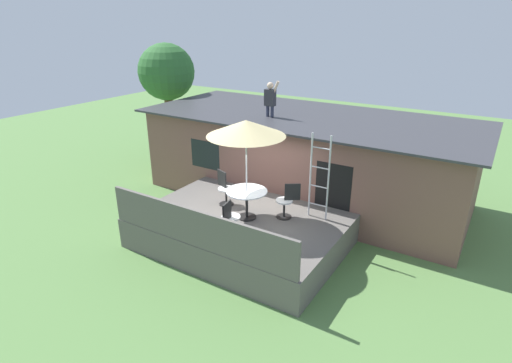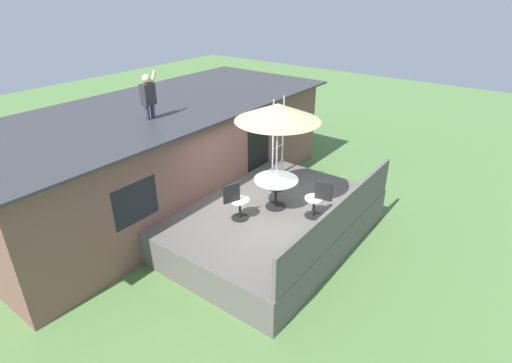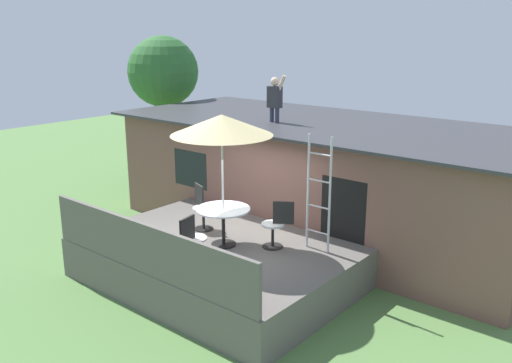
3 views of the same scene
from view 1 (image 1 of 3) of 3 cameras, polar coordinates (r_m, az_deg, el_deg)
name	(u,v)px [view 1 (image 1 of 3)]	position (r m, az deg, el deg)	size (l,w,h in m)	color
ground_plane	(244,241)	(11.05, -1.63, -8.33)	(40.00, 40.00, 0.00)	#567F42
house	(305,157)	(13.37, 6.88, 3.46)	(10.50, 4.50, 2.72)	brown
deck	(244,228)	(10.85, -1.65, -6.50)	(5.15, 3.87, 0.80)	#605B56
deck_railing	(197,229)	(9.13, -8.30, -6.53)	(5.05, 0.08, 0.90)	#605B56
patio_table	(247,197)	(10.26, -1.31, -2.12)	(1.04, 1.04, 0.74)	black
patio_umbrella	(246,128)	(9.68, -1.40, 7.45)	(1.90, 1.90, 2.54)	silver
step_ladder	(319,177)	(10.20, 8.83, 0.59)	(0.52, 0.04, 2.20)	silver
person_figure	(270,97)	(12.63, 2.02, 11.70)	(0.47, 0.20, 1.11)	#33384C
patio_chair_left	(225,188)	(11.12, -4.40, -0.93)	(0.60, 0.44, 0.92)	black
patio_chair_right	(287,201)	(10.36, 4.37, -2.71)	(0.56, 0.46, 0.92)	black
patio_chair_near	(230,219)	(9.47, -3.70, -5.18)	(0.44, 0.62, 0.92)	black
backyard_tree	(167,74)	(17.30, -12.38, 14.50)	(2.25, 2.25, 4.66)	brown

